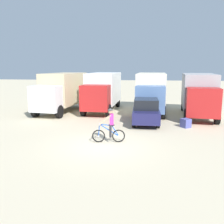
{
  "coord_description": "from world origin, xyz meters",
  "views": [
    {
      "loc": [
        1.91,
        -11.8,
        3.94
      ],
      "look_at": [
        0.09,
        3.43,
        1.1
      ],
      "focal_mm": 39.61,
      "sensor_mm": 36.0,
      "label": 1
    }
  ],
  "objects_px": {
    "box_truck_tan_camper": "(62,90)",
    "sedan_parked": "(146,111)",
    "box_truck_white_box": "(103,90)",
    "supply_crate": "(186,123)",
    "box_truck_cream_rv": "(151,91)",
    "box_truck_grey_hauler": "(199,93)",
    "cyclist_orange_shirt": "(110,127)"
  },
  "relations": [
    {
      "from": "box_truck_tan_camper",
      "to": "sedan_parked",
      "type": "height_order",
      "value": "box_truck_tan_camper"
    },
    {
      "from": "box_truck_cream_rv",
      "to": "sedan_parked",
      "type": "distance_m",
      "value": 4.52
    },
    {
      "from": "box_truck_white_box",
      "to": "supply_crate",
      "type": "height_order",
      "value": "box_truck_white_box"
    },
    {
      "from": "box_truck_grey_hauler",
      "to": "supply_crate",
      "type": "bearing_deg",
      "value": -111.67
    },
    {
      "from": "box_truck_tan_camper",
      "to": "supply_crate",
      "type": "height_order",
      "value": "box_truck_tan_camper"
    },
    {
      "from": "box_truck_white_box",
      "to": "box_truck_grey_hauler",
      "type": "relative_size",
      "value": 0.99
    },
    {
      "from": "sedan_parked",
      "to": "box_truck_grey_hauler",
      "type": "bearing_deg",
      "value": 37.08
    },
    {
      "from": "box_truck_white_box",
      "to": "box_truck_tan_camper",
      "type": "bearing_deg",
      "value": -165.62
    },
    {
      "from": "box_truck_white_box",
      "to": "cyclist_orange_shirt",
      "type": "relative_size",
      "value": 3.77
    },
    {
      "from": "box_truck_grey_hauler",
      "to": "cyclist_orange_shirt",
      "type": "xyz_separation_m",
      "value": [
        -6.14,
        -7.82,
        -1.03
      ]
    },
    {
      "from": "box_truck_tan_camper",
      "to": "sedan_parked",
      "type": "bearing_deg",
      "value": -27.81
    },
    {
      "from": "box_truck_cream_rv",
      "to": "supply_crate",
      "type": "xyz_separation_m",
      "value": [
        2.11,
        -5.25,
        -1.59
      ]
    },
    {
      "from": "box_truck_grey_hauler",
      "to": "supply_crate",
      "type": "distance_m",
      "value": 4.63
    },
    {
      "from": "box_truck_cream_rv",
      "to": "cyclist_orange_shirt",
      "type": "bearing_deg",
      "value": -105.06
    },
    {
      "from": "box_truck_white_box",
      "to": "box_truck_grey_hauler",
      "type": "xyz_separation_m",
      "value": [
        7.97,
        -1.56,
        0.0
      ]
    },
    {
      "from": "box_truck_cream_rv",
      "to": "cyclist_orange_shirt",
      "type": "distance_m",
      "value": 9.4
    },
    {
      "from": "sedan_parked",
      "to": "supply_crate",
      "type": "height_order",
      "value": "sedan_parked"
    },
    {
      "from": "supply_crate",
      "to": "sedan_parked",
      "type": "bearing_deg",
      "value": 161.4
    },
    {
      "from": "box_truck_cream_rv",
      "to": "box_truck_grey_hauler",
      "type": "bearing_deg",
      "value": -18.03
    },
    {
      "from": "box_truck_tan_camper",
      "to": "box_truck_cream_rv",
      "type": "xyz_separation_m",
      "value": [
        7.76,
        0.54,
        0.0
      ]
    },
    {
      "from": "sedan_parked",
      "to": "cyclist_orange_shirt",
      "type": "bearing_deg",
      "value": -112.7
    },
    {
      "from": "box_truck_cream_rv",
      "to": "supply_crate",
      "type": "relative_size",
      "value": 11.9
    },
    {
      "from": "box_truck_cream_rv",
      "to": "cyclist_orange_shirt",
      "type": "height_order",
      "value": "box_truck_cream_rv"
    },
    {
      "from": "box_truck_tan_camper",
      "to": "box_truck_white_box",
      "type": "xyz_separation_m",
      "value": [
        3.5,
        0.9,
        0.0
      ]
    },
    {
      "from": "box_truck_tan_camper",
      "to": "box_truck_grey_hauler",
      "type": "bearing_deg",
      "value": -3.32
    },
    {
      "from": "supply_crate",
      "to": "cyclist_orange_shirt",
      "type": "bearing_deg",
      "value": -140.21
    },
    {
      "from": "box_truck_cream_rv",
      "to": "supply_crate",
      "type": "bearing_deg",
      "value": -68.15
    },
    {
      "from": "box_truck_tan_camper",
      "to": "sedan_parked",
      "type": "xyz_separation_m",
      "value": [
        7.27,
        -3.84,
        -0.99
      ]
    },
    {
      "from": "cyclist_orange_shirt",
      "to": "box_truck_grey_hauler",
      "type": "bearing_deg",
      "value": 51.86
    },
    {
      "from": "box_truck_grey_hauler",
      "to": "box_truck_tan_camper",
      "type": "bearing_deg",
      "value": 176.68
    },
    {
      "from": "cyclist_orange_shirt",
      "to": "box_truck_cream_rv",
      "type": "bearing_deg",
      "value": 74.94
    },
    {
      "from": "sedan_parked",
      "to": "supply_crate",
      "type": "relative_size",
      "value": 7.29
    }
  ]
}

